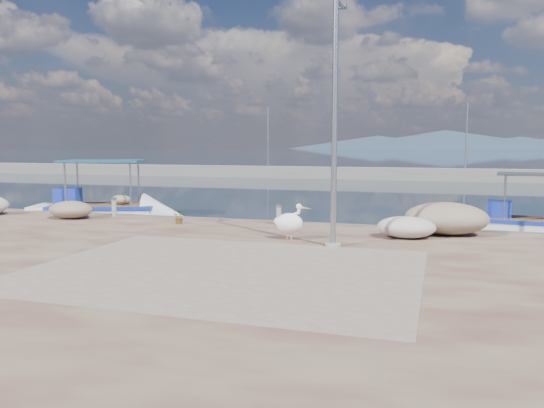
{
  "coord_description": "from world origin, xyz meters",
  "views": [
    {
      "loc": [
        5.77,
        -14.3,
        3.39
      ],
      "look_at": [
        0.0,
        3.8,
        1.3
      ],
      "focal_mm": 35.0,
      "sensor_mm": 36.0,
      "label": 1
    }
  ],
  "objects_px": {
    "boat_left": "(103,213)",
    "lamp_post": "(335,131)",
    "pelican": "(290,223)",
    "bollard_near": "(279,214)",
    "boat_right": "(537,228)"
  },
  "relations": [
    {
      "from": "boat_right",
      "to": "lamp_post",
      "type": "height_order",
      "value": "lamp_post"
    },
    {
      "from": "pelican",
      "to": "boat_left",
      "type": "bearing_deg",
      "value": 158.63
    },
    {
      "from": "pelican",
      "to": "bollard_near",
      "type": "distance_m",
      "value": 3.15
    },
    {
      "from": "lamp_post",
      "to": "bollard_near",
      "type": "xyz_separation_m",
      "value": [
        -2.73,
        3.56,
        -2.89
      ]
    },
    {
      "from": "boat_left",
      "to": "pelican",
      "type": "distance_m",
      "value": 12.06
    },
    {
      "from": "lamp_post",
      "to": "bollard_near",
      "type": "height_order",
      "value": "lamp_post"
    },
    {
      "from": "boat_left",
      "to": "lamp_post",
      "type": "height_order",
      "value": "lamp_post"
    },
    {
      "from": "boat_right",
      "to": "bollard_near",
      "type": "xyz_separation_m",
      "value": [
        -9.26,
        -4.15,
        0.69
      ]
    },
    {
      "from": "boat_left",
      "to": "lamp_post",
      "type": "bearing_deg",
      "value": -46.18
    },
    {
      "from": "boat_right",
      "to": "bollard_near",
      "type": "relative_size",
      "value": 7.85
    },
    {
      "from": "boat_right",
      "to": "pelican",
      "type": "distance_m",
      "value": 10.71
    },
    {
      "from": "boat_left",
      "to": "pelican",
      "type": "relative_size",
      "value": 5.9
    },
    {
      "from": "bollard_near",
      "to": "boat_left",
      "type": "bearing_deg",
      "value": 164.5
    },
    {
      "from": "boat_left",
      "to": "lamp_post",
      "type": "relative_size",
      "value": 1.0
    },
    {
      "from": "boat_left",
      "to": "boat_right",
      "type": "height_order",
      "value": "boat_left"
    }
  ]
}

